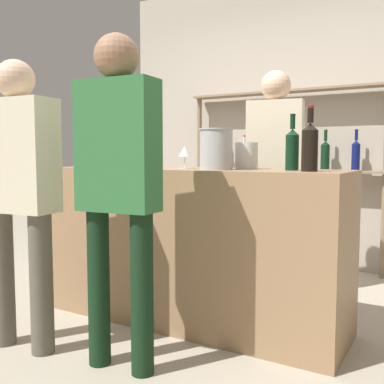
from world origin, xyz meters
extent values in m
plane|color=#B2A893|center=(0.00, 0.00, 0.00)|extent=(16.00, 16.00, 0.00)
cube|color=#997551|center=(0.00, 0.00, 0.49)|extent=(1.92, 0.57, 0.98)
cube|color=#B2A899|center=(0.00, 1.88, 1.40)|extent=(3.52, 0.12, 2.80)
cylinder|color=#897056|center=(-0.91, 1.70, 0.83)|extent=(0.05, 0.05, 1.66)
cube|color=#897056|center=(0.00, 1.70, 1.65)|extent=(1.87, 0.18, 0.02)
cube|color=#897056|center=(0.00, 1.70, 0.92)|extent=(1.87, 0.18, 0.02)
cylinder|color=#0F1956|center=(-0.66, 1.70, 1.03)|extent=(0.07, 0.07, 0.22)
cone|color=#0F1956|center=(-0.66, 1.70, 1.16)|extent=(0.07, 0.07, 0.03)
cylinder|color=#0F1956|center=(-0.66, 1.70, 1.21)|extent=(0.03, 0.03, 0.08)
cylinder|color=maroon|center=(-0.66, 1.70, 1.26)|extent=(0.03, 0.03, 0.01)
cylinder|color=silver|center=(-0.40, 1.70, 1.03)|extent=(0.07, 0.07, 0.21)
cone|color=silver|center=(-0.40, 1.70, 1.15)|extent=(0.07, 0.07, 0.03)
cylinder|color=silver|center=(-0.40, 1.70, 1.21)|extent=(0.03, 0.03, 0.08)
cylinder|color=maroon|center=(-0.40, 1.70, 1.25)|extent=(0.03, 0.03, 0.01)
cylinder|color=#0F1956|center=(-0.13, 1.70, 1.03)|extent=(0.07, 0.07, 0.22)
cone|color=#0F1956|center=(-0.13, 1.70, 1.16)|extent=(0.07, 0.07, 0.03)
cylinder|color=#0F1956|center=(-0.13, 1.70, 1.22)|extent=(0.03, 0.03, 0.09)
cylinder|color=maroon|center=(-0.13, 1.70, 1.27)|extent=(0.03, 0.03, 0.01)
cylinder|color=black|center=(0.13, 1.70, 1.04)|extent=(0.08, 0.08, 0.22)
cone|color=black|center=(0.13, 1.70, 1.17)|extent=(0.08, 0.08, 0.04)
cylinder|color=black|center=(0.13, 1.70, 1.22)|extent=(0.03, 0.03, 0.07)
cylinder|color=maroon|center=(0.13, 1.70, 1.26)|extent=(0.03, 0.03, 0.01)
cylinder|color=black|center=(0.40, 1.70, 1.04)|extent=(0.08, 0.08, 0.23)
cone|color=black|center=(0.40, 1.70, 1.17)|extent=(0.08, 0.08, 0.04)
cylinder|color=black|center=(0.40, 1.70, 1.24)|extent=(0.03, 0.03, 0.10)
cylinder|color=gold|center=(0.40, 1.70, 1.29)|extent=(0.03, 0.03, 0.01)
cylinder|color=#0F1956|center=(0.66, 1.70, 1.04)|extent=(0.07, 0.07, 0.23)
cone|color=#0F1956|center=(0.66, 1.70, 1.17)|extent=(0.07, 0.07, 0.03)
cylinder|color=#0F1956|center=(0.66, 1.70, 1.23)|extent=(0.03, 0.03, 0.09)
cylinder|color=black|center=(0.66, 1.70, 1.28)|extent=(0.03, 0.03, 0.01)
cylinder|color=black|center=(-0.66, -0.02, 1.08)|extent=(0.08, 0.08, 0.19)
cone|color=black|center=(-0.66, -0.02, 1.19)|extent=(0.08, 0.08, 0.03)
cylinder|color=black|center=(-0.66, -0.02, 1.25)|extent=(0.03, 0.03, 0.10)
cylinder|color=#232328|center=(-0.66, -0.02, 1.31)|extent=(0.03, 0.03, 0.01)
cylinder|color=black|center=(0.63, 0.03, 1.08)|extent=(0.07, 0.07, 0.20)
cone|color=black|center=(0.63, 0.03, 1.19)|extent=(0.07, 0.07, 0.03)
cylinder|color=black|center=(0.63, 0.03, 1.25)|extent=(0.03, 0.03, 0.07)
cylinder|color=black|center=(0.63, 0.03, 1.29)|extent=(0.03, 0.03, 0.01)
cylinder|color=black|center=(0.76, -0.08, 1.09)|extent=(0.08, 0.08, 0.21)
cone|color=black|center=(0.76, -0.08, 1.22)|extent=(0.08, 0.08, 0.04)
cylinder|color=black|center=(0.76, -0.08, 1.27)|extent=(0.03, 0.03, 0.08)
cylinder|color=maroon|center=(0.76, -0.08, 1.32)|extent=(0.03, 0.03, 0.01)
cylinder|color=silver|center=(-0.03, -0.04, 0.98)|extent=(0.06, 0.06, 0.00)
cylinder|color=silver|center=(-0.03, -0.04, 1.02)|extent=(0.01, 0.01, 0.07)
cone|color=silver|center=(-0.03, -0.04, 1.09)|extent=(0.08, 0.08, 0.07)
cylinder|color=#B2B2B7|center=(0.22, -0.10, 1.10)|extent=(0.19, 0.19, 0.23)
cylinder|color=#B2B2B7|center=(0.22, -0.10, 1.22)|extent=(0.20, 0.20, 0.01)
cylinder|color=silver|center=(0.33, 0.08, 1.06)|extent=(0.14, 0.14, 0.16)
sphere|color=tan|center=(0.38, 0.05, 1.05)|extent=(0.02, 0.02, 0.02)
sphere|color=tan|center=(0.38, 0.04, 1.06)|extent=(0.02, 0.02, 0.02)
sphere|color=tan|center=(0.37, 0.06, 1.00)|extent=(0.02, 0.02, 0.02)
sphere|color=tan|center=(0.28, 0.13, 1.02)|extent=(0.02, 0.02, 0.02)
sphere|color=tan|center=(0.34, 0.11, 0.99)|extent=(0.02, 0.02, 0.02)
sphere|color=tan|center=(0.34, 0.03, 1.04)|extent=(0.02, 0.02, 0.02)
sphere|color=tan|center=(0.35, 0.11, 1.05)|extent=(0.02, 0.02, 0.02)
cylinder|color=black|center=(0.14, -0.72, 0.40)|extent=(0.11, 0.11, 0.80)
cylinder|color=black|center=(-0.11, -0.74, 0.40)|extent=(0.11, 0.11, 0.80)
cube|color=#2D6B38|center=(0.02, -0.73, 1.11)|extent=(0.41, 0.21, 0.63)
sphere|color=#936B4C|center=(0.02, -0.73, 1.53)|extent=(0.22, 0.22, 0.22)
cylinder|color=#575347|center=(-0.46, -0.80, 0.38)|extent=(0.12, 0.12, 0.76)
cylinder|color=#575347|center=(-0.74, -0.83, 0.38)|extent=(0.12, 0.12, 0.76)
cube|color=beige|center=(-0.60, -0.82, 1.06)|extent=(0.46, 0.24, 0.60)
sphere|color=#DBB293|center=(-0.60, -0.82, 1.47)|extent=(0.21, 0.21, 0.21)
cylinder|color=#575347|center=(0.11, 0.80, 0.41)|extent=(0.11, 0.11, 0.82)
cylinder|color=#575347|center=(0.37, 0.84, 0.41)|extent=(0.11, 0.11, 0.82)
cube|color=beige|center=(0.24, 0.82, 1.14)|extent=(0.44, 0.25, 0.65)
sphere|color=#DBB293|center=(0.24, 0.82, 1.58)|extent=(0.22, 0.22, 0.22)
camera|label=1|loc=(1.42, -2.42, 1.08)|focal=42.00mm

